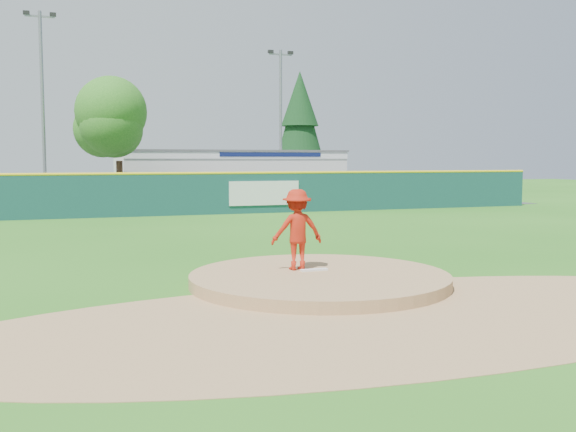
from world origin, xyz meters
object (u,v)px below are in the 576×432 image
object	(u,v)px
pool_building_grp	(227,174)
light_pole_right	(281,117)
conifer_tree	(300,124)
light_pole_left	(43,100)
deciduous_tree	(118,126)
van	(127,193)
pitcher	(297,229)

from	to	relation	value
pool_building_grp	light_pole_right	xyz separation A→B (m)	(3.00, -2.99, 3.88)
conifer_tree	light_pole_right	bearing A→B (deg)	-119.74
pool_building_grp	light_pole_left	xyz separation A→B (m)	(-12.00, -4.99, 4.39)
pool_building_grp	deciduous_tree	distance (m)	11.01
van	pitcher	bearing A→B (deg)	-168.77
van	deciduous_tree	size ratio (longest dim) A/B	0.74
conifer_tree	light_pole_right	distance (m)	8.06
conifer_tree	light_pole_left	size ratio (longest dim) A/B	0.86
pitcher	conifer_tree	distance (m)	38.08
conifer_tree	light_pole_left	bearing A→B (deg)	-154.65
deciduous_tree	light_pole_right	distance (m)	11.75
conifer_tree	light_pole_right	xyz separation A→B (m)	(-4.00, -7.00, 0.00)
pool_building_grp	conifer_tree	bearing A→B (deg)	29.78
pitcher	light_pole_right	bearing A→B (deg)	-105.30
van	light_pole_left	world-z (taller)	light_pole_left
pitcher	light_pole_left	size ratio (longest dim) A/B	0.16
van	deciduous_tree	xyz separation A→B (m)	(-0.39, 0.03, 3.78)
deciduous_tree	conifer_tree	distance (m)	18.63
pool_building_grp	deciduous_tree	size ratio (longest dim) A/B	2.07
pitcher	van	xyz separation A→B (m)	(-1.32, 24.38, -0.35)
pitcher	deciduous_tree	xyz separation A→B (m)	(-1.71, 24.41, 3.42)
pool_building_grp	light_pole_left	distance (m)	13.72
light_pole_left	light_pole_right	world-z (taller)	light_pole_left
light_pole_left	light_pole_right	xyz separation A→B (m)	(15.00, 2.00, -0.51)
light_pole_right	van	bearing A→B (deg)	-159.21
van	pool_building_grp	xyz separation A→B (m)	(7.61, 7.02, 0.89)
pitcher	light_pole_right	xyz separation A→B (m)	(9.29, 28.41, 4.41)
pool_building_grp	pitcher	bearing A→B (deg)	-101.33
conifer_tree	light_pole_left	distance (m)	21.03
deciduous_tree	pool_building_grp	bearing A→B (deg)	41.16
deciduous_tree	light_pole_right	bearing A→B (deg)	19.98
pitcher	conifer_tree	xyz separation A→B (m)	(13.29, 35.41, 4.41)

